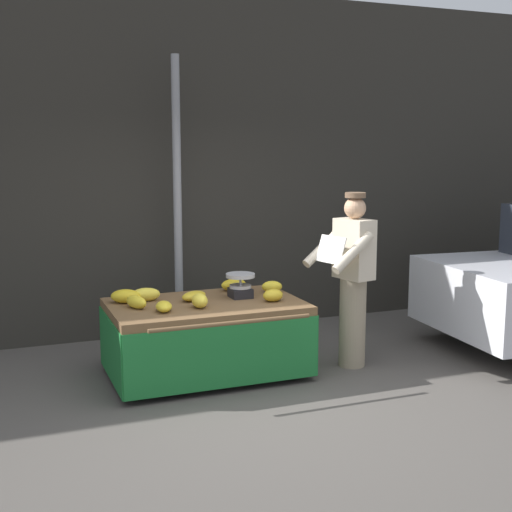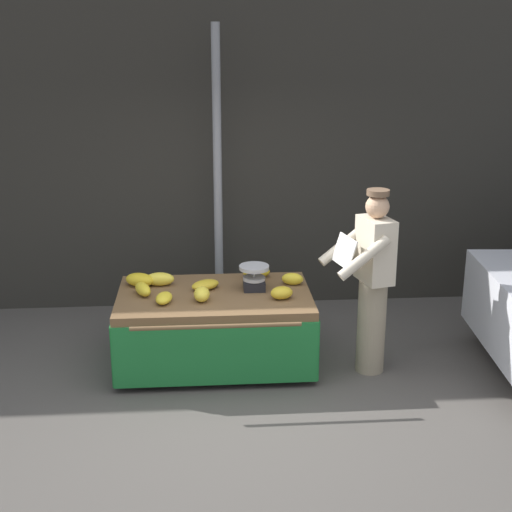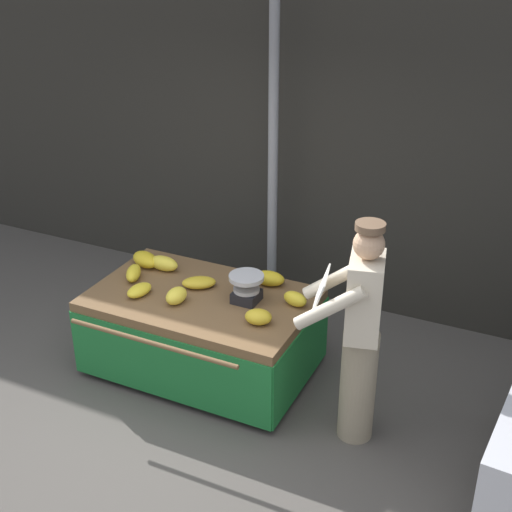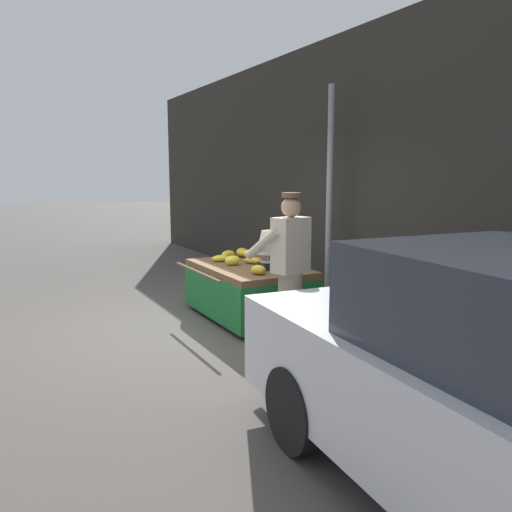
# 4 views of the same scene
# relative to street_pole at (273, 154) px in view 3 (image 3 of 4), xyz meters

# --- Properties ---
(ground_plane) EXTENTS (60.00, 60.00, 0.00)m
(ground_plane) POSITION_rel_street_pole_xyz_m (0.11, -2.24, -1.55)
(ground_plane) COLOR #514C47
(back_wall) EXTENTS (16.00, 0.24, 3.88)m
(back_wall) POSITION_rel_street_pole_xyz_m (0.11, 0.47, 0.39)
(back_wall) COLOR #2D2B26
(back_wall) RESTS_ON ground
(street_pole) EXTENTS (0.09, 0.09, 3.11)m
(street_pole) POSITION_rel_street_pole_xyz_m (0.00, 0.00, 0.00)
(street_pole) COLOR gray
(street_pole) RESTS_ON ground
(banana_cart) EXTENTS (1.81, 1.32, 0.71)m
(banana_cart) POSITION_rel_street_pole_xyz_m (-0.08, -1.23, -1.03)
(banana_cart) COLOR brown
(banana_cart) RESTS_ON ground
(weighing_scale) EXTENTS (0.28, 0.28, 0.23)m
(weighing_scale) POSITION_rel_street_pole_xyz_m (0.30, -1.16, -0.73)
(weighing_scale) COLOR black
(weighing_scale) RESTS_ON banana_cart
(banana_bunch_0) EXTENTS (0.32, 0.29, 0.09)m
(banana_bunch_0) POSITION_rel_street_pole_xyz_m (-0.16, -1.12, -0.80)
(banana_bunch_0) COLOR gold
(banana_bunch_0) RESTS_ON banana_cart
(banana_bunch_1) EXTENTS (0.24, 0.21, 0.12)m
(banana_bunch_1) POSITION_rel_street_pole_xyz_m (0.53, -1.42, -0.79)
(banana_bunch_1) COLOR gold
(banana_bunch_1) RESTS_ON banana_cart
(banana_bunch_2) EXTENTS (0.28, 0.18, 0.12)m
(banana_bunch_2) POSITION_rel_street_pole_xyz_m (0.35, -0.83, -0.79)
(banana_bunch_2) COLOR gold
(banana_bunch_2) RESTS_ON banana_cart
(banana_bunch_3) EXTENTS (0.32, 0.26, 0.13)m
(banana_bunch_3) POSITION_rel_street_pole_xyz_m (-0.77, -0.98, -0.78)
(banana_bunch_3) COLOR gold
(banana_bunch_3) RESTS_ON banana_cart
(banana_bunch_4) EXTENTS (0.18, 0.26, 0.09)m
(banana_bunch_4) POSITION_rel_street_pole_xyz_m (-0.53, -1.44, -0.80)
(banana_bunch_4) COLOR yellow
(banana_bunch_4) RESTS_ON banana_cart
(banana_bunch_5) EXTENTS (0.21, 0.28, 0.11)m
(banana_bunch_5) POSITION_rel_street_pole_xyz_m (-0.73, -1.23, -0.79)
(banana_bunch_5) COLOR yellow
(banana_bunch_5) RESTS_ON banana_cart
(banana_bunch_6) EXTENTS (0.16, 0.22, 0.13)m
(banana_bunch_6) POSITION_rel_street_pole_xyz_m (-0.19, -1.42, -0.78)
(banana_bunch_6) COLOR yellow
(banana_bunch_6) RESTS_ON banana_cart
(banana_bunch_7) EXTENTS (0.23, 0.16, 0.12)m
(banana_bunch_7) POSITION_rel_street_pole_xyz_m (0.67, -1.05, -0.79)
(banana_bunch_7) COLOR yellow
(banana_bunch_7) RESTS_ON banana_cart
(banana_bunch_8) EXTENTS (0.28, 0.15, 0.13)m
(banana_bunch_8) POSITION_rel_street_pole_xyz_m (-0.59, -0.98, -0.78)
(banana_bunch_8) COLOR yellow
(banana_bunch_8) RESTS_ON banana_cart
(vendor_person) EXTENTS (0.66, 0.61, 1.71)m
(vendor_person) POSITION_rel_street_pole_xyz_m (1.34, -1.49, -0.68)
(vendor_person) COLOR gray
(vendor_person) RESTS_ON ground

